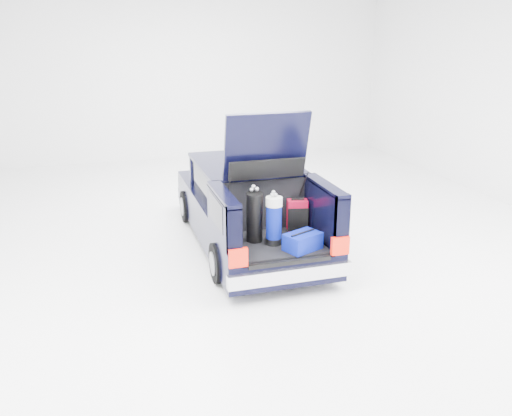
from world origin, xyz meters
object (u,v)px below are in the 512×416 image
object	(u,v)px
red_suitcase	(297,215)
blue_duffel	(303,241)
blue_golf_bag	(274,220)
car	(246,205)
black_golf_bag	(254,217)

from	to	relation	value
red_suitcase	blue_duffel	distance (m)	0.81
red_suitcase	blue_golf_bag	distance (m)	0.71
car	red_suitcase	xyz separation A→B (m)	(0.50, -1.19, 0.17)
red_suitcase	blue_duffel	size ratio (longest dim) A/B	0.85
black_golf_bag	blue_golf_bag	bearing A→B (deg)	-18.79
black_golf_bag	blue_duffel	world-z (taller)	black_golf_bag
black_golf_bag	blue_golf_bag	distance (m)	0.29
red_suitcase	black_golf_bag	xyz separation A→B (m)	(-0.79, -0.30, 0.15)
car	black_golf_bag	size ratio (longest dim) A/B	5.37
car	black_golf_bag	world-z (taller)	car
black_golf_bag	blue_golf_bag	xyz separation A→B (m)	(0.25, -0.15, -0.02)
black_golf_bag	red_suitcase	bearing A→B (deg)	33.15
car	black_golf_bag	distance (m)	1.55
red_suitcase	blue_duffel	bearing A→B (deg)	-93.30
blue_golf_bag	red_suitcase	bearing A→B (deg)	57.28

